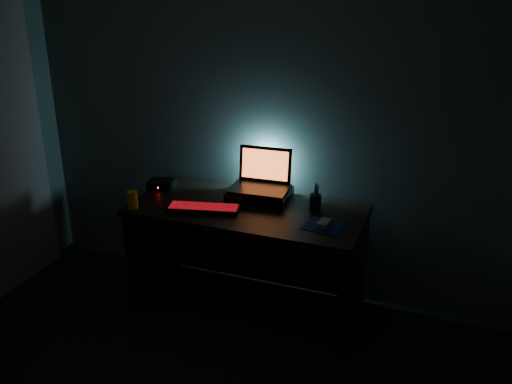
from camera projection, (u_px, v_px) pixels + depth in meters
room at (83, 248)px, 2.07m from camera, size 3.50×4.00×2.50m
desk at (250, 240)px, 3.80m from camera, size 1.50×0.70×0.75m
curtain at (4, 129)px, 3.89m from camera, size 0.06×0.65×2.30m
riser at (260, 194)px, 3.78m from camera, size 0.42×0.32×0.06m
laptop at (262, 179)px, 3.79m from camera, size 0.39×0.30×0.26m
keyboard at (204, 208)px, 3.61m from camera, size 0.48×0.25×0.03m
mousepad at (324, 226)px, 3.39m from camera, size 0.24×0.22×0.00m
mouse at (324, 223)px, 3.39m from camera, size 0.07×0.11×0.03m
pen_cup at (315, 202)px, 3.60m from camera, size 0.10×0.10×0.11m
juice_glass at (133, 200)px, 3.63m from camera, size 0.08×0.08×0.11m
router at (162, 184)px, 3.96m from camera, size 0.19×0.16×0.06m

